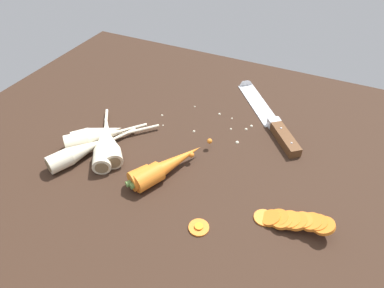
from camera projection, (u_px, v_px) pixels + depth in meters
The scene contains 12 objects.
ground_plane at pixel (196, 150), 81.60cm from camera, with size 120.00×90.00×4.00cm, color #332116.
chefs_knife at pixel (264, 111), 89.25cm from camera, with size 24.37×29.17×4.18cm.
whole_carrot at pixel (167, 166), 71.61cm from camera, with size 10.86×19.90×4.20cm.
whole_carrot_second at pixel (156, 171), 70.57cm from camera, with size 9.98×14.33×4.20cm.
parsnip_front at pixel (103, 145), 76.84cm from camera, with size 14.38×20.07×4.00cm.
parsnip_mid_left at pixel (97, 137), 79.12cm from camera, with size 16.84×17.70×4.00cm.
parsnip_mid_right at pixel (97, 134), 79.89cm from camera, with size 13.38×15.02×4.00cm.
parsnip_back at pixel (111, 146), 76.67cm from camera, with size 13.51×14.52×4.00cm.
parsnip_outer at pixel (79, 152), 75.13cm from camera, with size 11.13×20.45×4.00cm.
carrot_slice_stack at pixel (293, 221), 61.86cm from camera, with size 14.09×5.10×4.25cm.
carrot_slice_stray_near at pixel (199, 227), 62.12cm from camera, with size 3.81×3.81×0.70cm.
mince_crumbs at pixel (225, 127), 84.59cm from camera, with size 23.13×11.31×0.88cm.
Camera 1 is at (25.16, -55.48, 52.32)cm, focal length 31.96 mm.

